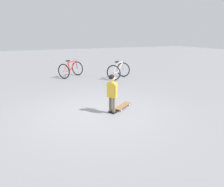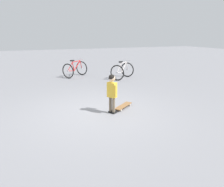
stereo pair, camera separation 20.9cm
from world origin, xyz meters
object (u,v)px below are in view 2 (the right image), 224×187
(child_person, at_px, (112,90))
(bicycle_near, at_px, (75,69))
(skateboard, at_px, (123,106))
(bicycle_mid, at_px, (122,71))

(child_person, bearing_deg, bicycle_near, 177.11)
(child_person, height_order, skateboard, child_person)
(skateboard, distance_m, bicycle_mid, 4.23)
(skateboard, bearing_deg, child_person, -60.44)
(child_person, distance_m, bicycle_mid, 4.67)
(skateboard, bearing_deg, bicycle_near, -177.94)
(bicycle_mid, bearing_deg, skateboard, -24.99)
(bicycle_near, bearing_deg, skateboard, 2.06)
(skateboard, height_order, bicycle_mid, bicycle_mid)
(child_person, distance_m, skateboard, 0.80)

